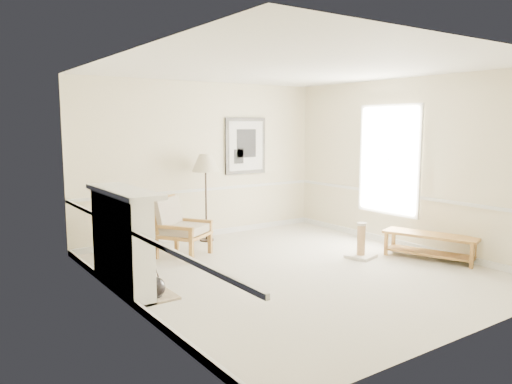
{
  "coord_description": "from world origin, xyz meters",
  "views": [
    {
      "loc": [
        -4.49,
        -5.47,
        2.12
      ],
      "look_at": [
        -0.2,
        0.7,
        1.1
      ],
      "focal_mm": 35.0,
      "sensor_mm": 36.0,
      "label": 1
    }
  ],
  "objects_px": {
    "floor_vase": "(155,288)",
    "floor_lamp": "(206,165)",
    "bench": "(430,242)",
    "armchair": "(177,224)",
    "scratching_post": "(361,247)"
  },
  "relations": [
    {
      "from": "floor_vase",
      "to": "floor_lamp",
      "type": "height_order",
      "value": "floor_lamp"
    },
    {
      "from": "floor_vase",
      "to": "bench",
      "type": "height_order",
      "value": "floor_vase"
    },
    {
      "from": "armchair",
      "to": "scratching_post",
      "type": "xyz_separation_m",
      "value": [
        2.33,
        -1.81,
        -0.33
      ]
    },
    {
      "from": "floor_vase",
      "to": "armchair",
      "type": "distance_m",
      "value": 2.08
    },
    {
      "from": "floor_lamp",
      "to": "scratching_post",
      "type": "bearing_deg",
      "value": -59.53
    },
    {
      "from": "floor_vase",
      "to": "bench",
      "type": "distance_m",
      "value": 4.37
    },
    {
      "from": "floor_lamp",
      "to": "bench",
      "type": "height_order",
      "value": "floor_lamp"
    },
    {
      "from": "floor_lamp",
      "to": "floor_vase",
      "type": "bearing_deg",
      "value": -130.81
    },
    {
      "from": "floor_vase",
      "to": "armchair",
      "type": "relative_size",
      "value": 0.71
    },
    {
      "from": "floor_vase",
      "to": "floor_lamp",
      "type": "bearing_deg",
      "value": 49.19
    },
    {
      "from": "bench",
      "to": "scratching_post",
      "type": "xyz_separation_m",
      "value": [
        -0.83,
        0.68,
        -0.1
      ]
    },
    {
      "from": "armchair",
      "to": "bench",
      "type": "distance_m",
      "value": 4.04
    },
    {
      "from": "floor_lamp",
      "to": "scratching_post",
      "type": "xyz_separation_m",
      "value": [
        1.44,
        -2.45,
        -1.21
      ]
    },
    {
      "from": "scratching_post",
      "to": "bench",
      "type": "bearing_deg",
      "value": -39.27
    },
    {
      "from": "floor_lamp",
      "to": "scratching_post",
      "type": "distance_m",
      "value": 3.09
    }
  ]
}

